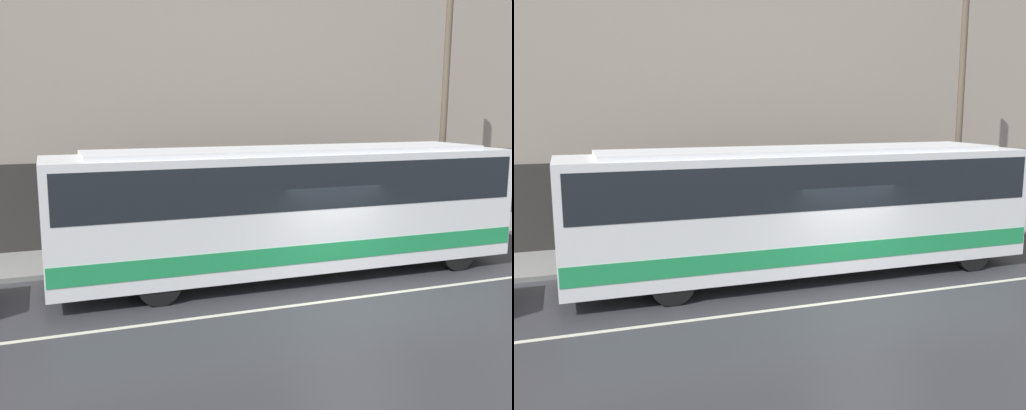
{
  "view_description": "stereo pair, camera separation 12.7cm",
  "coord_description": "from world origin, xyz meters",
  "views": [
    {
      "loc": [
        -6.5,
        -11.17,
        4.4
      ],
      "look_at": [
        -1.58,
        2.19,
        1.95
      ],
      "focal_mm": 40.0,
      "sensor_mm": 36.0,
      "label": 1
    },
    {
      "loc": [
        -6.38,
        -11.21,
        4.4
      ],
      "look_at": [
        -1.58,
        2.19,
        1.95
      ],
      "focal_mm": 40.0,
      "sensor_mm": 36.0,
      "label": 2
    }
  ],
  "objects": [
    {
      "name": "sidewalk",
      "position": [
        0.0,
        5.42,
        0.07
      ],
      "size": [
        60.0,
        2.84,
        0.13
      ],
      "color": "gray",
      "rests_on": "ground_plane"
    },
    {
      "name": "transit_bus",
      "position": [
        -0.6,
        2.19,
        1.9
      ],
      "size": [
        12.18,
        2.53,
        3.38
      ],
      "color": "white",
      "rests_on": "ground_plane"
    },
    {
      "name": "ground_plane",
      "position": [
        0.0,
        0.0,
        0.0
      ],
      "size": [
        60.0,
        60.0,
        0.0
      ],
      "primitive_type": "plane",
      "color": "#333338"
    },
    {
      "name": "lane_stripe",
      "position": [
        0.0,
        0.0,
        0.0
      ],
      "size": [
        54.0,
        0.14,
        0.01
      ],
      "color": "beige",
      "rests_on": "ground_plane"
    },
    {
      "name": "building_facade",
      "position": [
        0.0,
        6.98,
        5.31
      ],
      "size": [
        60.0,
        0.35,
        11.02
      ],
      "color": "gray",
      "rests_on": "ground_plane"
    },
    {
      "name": "utility_pole_near",
      "position": [
        5.86,
        4.48,
        4.04
      ],
      "size": [
        0.21,
        0.21,
        7.81
      ],
      "color": "brown",
      "rests_on": "sidewalk"
    }
  ]
}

